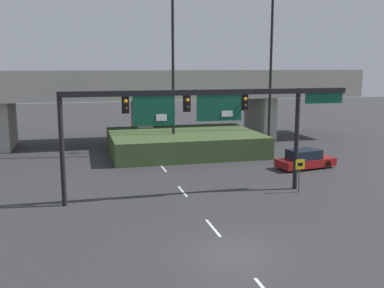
# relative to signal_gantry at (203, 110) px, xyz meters

# --- Properties ---
(ground_plane) EXTENTS (160.00, 160.00, 0.00)m
(ground_plane) POSITION_rel_signal_gantry_xyz_m (-0.97, -8.29, -5.21)
(ground_plane) COLOR #2D2D30
(lane_markings) EXTENTS (0.14, 35.26, 0.01)m
(lane_markings) POSITION_rel_signal_gantry_xyz_m (-0.97, 4.46, -5.21)
(lane_markings) COLOR silver
(lane_markings) RESTS_ON ground
(signal_gantry) EXTENTS (17.44, 0.44, 6.38)m
(signal_gantry) POSITION_rel_signal_gantry_xyz_m (0.00, 0.00, 0.00)
(signal_gantry) COLOR black
(signal_gantry) RESTS_ON ground
(speed_limit_sign) EXTENTS (0.60, 0.11, 2.13)m
(speed_limit_sign) POSITION_rel_signal_gantry_xyz_m (5.98, -0.79, -3.82)
(speed_limit_sign) COLOR #4C4C4C
(speed_limit_sign) RESTS_ON ground
(highway_light_pole_near) EXTENTS (0.70, 0.36, 18.18)m
(highway_light_pole_near) POSITION_rel_signal_gantry_xyz_m (10.13, 13.30, 4.26)
(highway_light_pole_near) COLOR black
(highway_light_pole_near) RESTS_ON ground
(highway_light_pole_far) EXTENTS (0.70, 0.36, 16.72)m
(highway_light_pole_far) POSITION_rel_signal_gantry_xyz_m (0.91, 12.84, 3.53)
(highway_light_pole_far) COLOR black
(highway_light_pole_far) RESTS_ON ground
(overpass_bridge) EXTENTS (45.50, 7.27, 7.31)m
(overpass_bridge) POSITION_rel_signal_gantry_xyz_m (-0.97, 19.75, -0.19)
(overpass_bridge) COLOR gray
(overpass_bridge) RESTS_ON ground
(grass_embankment) EXTENTS (13.07, 9.96, 1.84)m
(grass_embankment) POSITION_rel_signal_gantry_xyz_m (2.01, 13.55, -4.29)
(grass_embankment) COLOR #384C28
(grass_embankment) RESTS_ON ground
(parked_sedan_near_right) EXTENTS (4.76, 2.57, 1.47)m
(parked_sedan_near_right) POSITION_rel_signal_gantry_xyz_m (9.52, 5.09, -4.54)
(parked_sedan_near_right) COLOR maroon
(parked_sedan_near_right) RESTS_ON ground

